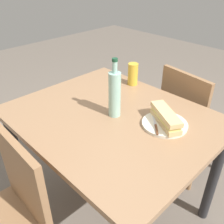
% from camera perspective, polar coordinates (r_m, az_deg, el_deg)
% --- Properties ---
extents(ground_plane, '(8.00, 8.00, 0.00)m').
position_cam_1_polar(ground_plane, '(1.88, -0.00, -20.72)').
color(ground_plane, '#6B6056').
extents(dining_table, '(1.09, 0.90, 0.76)m').
position_cam_1_polar(dining_table, '(1.42, -0.00, -4.65)').
color(dining_table, '#997251').
rests_on(dining_table, ground).
extents(chair_far, '(0.41, 0.41, 0.88)m').
position_cam_1_polar(chair_far, '(1.28, -22.60, -21.54)').
color(chair_far, '#936B47').
rests_on(chair_far, ground).
extents(chair_near, '(0.46, 0.46, 0.88)m').
position_cam_1_polar(chair_near, '(1.88, 17.22, -1.36)').
color(chair_near, '#936B47').
rests_on(chair_near, ground).
extents(plate_near, '(0.23, 0.23, 0.01)m').
position_cam_1_polar(plate_near, '(1.30, 12.02, -2.74)').
color(plate_near, silver).
rests_on(plate_near, dining_table).
extents(baguette_sandwich_near, '(0.24, 0.18, 0.07)m').
position_cam_1_polar(baguette_sandwich_near, '(1.27, 12.23, -1.20)').
color(baguette_sandwich_near, '#DBB77A').
rests_on(baguette_sandwich_near, plate_near).
extents(knife_near, '(0.13, 0.14, 0.01)m').
position_cam_1_polar(knife_near, '(1.26, 9.99, -2.99)').
color(knife_near, silver).
rests_on(knife_near, plate_near).
extents(water_bottle, '(0.07, 0.07, 0.32)m').
position_cam_1_polar(water_bottle, '(1.29, 0.61, 4.28)').
color(water_bottle, '#99C6B7').
rests_on(water_bottle, dining_table).
extents(beer_glass, '(0.07, 0.07, 0.15)m').
position_cam_1_polar(beer_glass, '(1.68, 4.82, 8.69)').
color(beer_glass, gold).
rests_on(beer_glass, dining_table).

